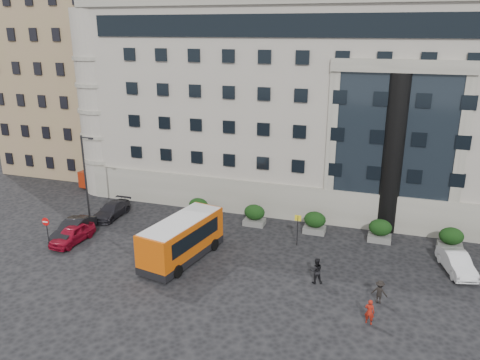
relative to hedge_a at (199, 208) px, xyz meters
The scene contains 23 objects.
ground 8.81m from the hedge_a, 62.85° to the right, with size 120.00×120.00×0.00m, color black.
civic_building 19.15m from the hedge_a, 54.85° to the left, with size 44.00×24.00×18.00m, color #A0998D.
entrance_column 17.13m from the hedge_a, ahead, with size 1.80×1.80×13.00m, color black.
apartment_near 25.12m from the hedge_a, 148.62° to the left, with size 14.00×14.00×20.00m, color #927D54.
apartment_far 39.27m from the hedge_a, 127.29° to the left, with size 13.00×13.00×22.00m, color #83664C.
hedge_a is the anchor object (origin of this frame).
hedge_b 5.20m from the hedge_a, ahead, with size 1.80×1.26×1.84m.
hedge_c 10.40m from the hedge_a, ahead, with size 1.80×1.26×1.84m.
hedge_d 15.60m from the hedge_a, ahead, with size 1.80×1.26×1.84m.
hedge_e 20.80m from the hedge_a, ahead, with size 1.80×1.26×1.84m.
street_lamp 9.89m from the hedge_a, 148.84° to the right, with size 1.16×0.18×8.00m.
bus_stop_sign 9.94m from the hedge_a, 16.42° to the right, with size 0.50×0.08×2.52m.
no_entry_sign 12.64m from the hedge_a, 135.52° to the right, with size 0.64×0.16×2.32m.
minibus 7.96m from the hedge_a, 75.71° to the right, with size 3.91×7.76×3.09m.
red_truck 14.58m from the hedge_a, 157.33° to the left, with size 2.98×5.38×2.75m.
parked_car_a 10.83m from the hedge_a, 133.84° to the right, with size 1.67×4.15×1.42m, color maroon.
parked_car_b 10.64m from the hedge_a, 138.78° to the right, with size 1.58×4.52×1.49m, color black.
parked_car_c 7.83m from the hedge_a, 163.35° to the right, with size 1.79×4.41×1.28m, color black.
parked_car_d 12.03m from the hedge_a, 137.03° to the left, with size 2.36×5.11×1.42m, color black.
white_taxi 21.15m from the hedge_a, ahead, with size 1.48×4.25×1.40m, color silver.
pedestrian_a 19.34m from the hedge_a, 36.86° to the right, with size 0.57×0.37×1.55m, color maroon.
pedestrian_b 14.29m from the hedge_a, 34.16° to the right, with size 0.88×0.68×1.80m, color black.
pedestrian_c 18.40m from the hedge_a, 30.01° to the right, with size 0.98×0.57×1.52m, color black.
Camera 1 is at (11.58, -28.01, 16.18)m, focal length 35.00 mm.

